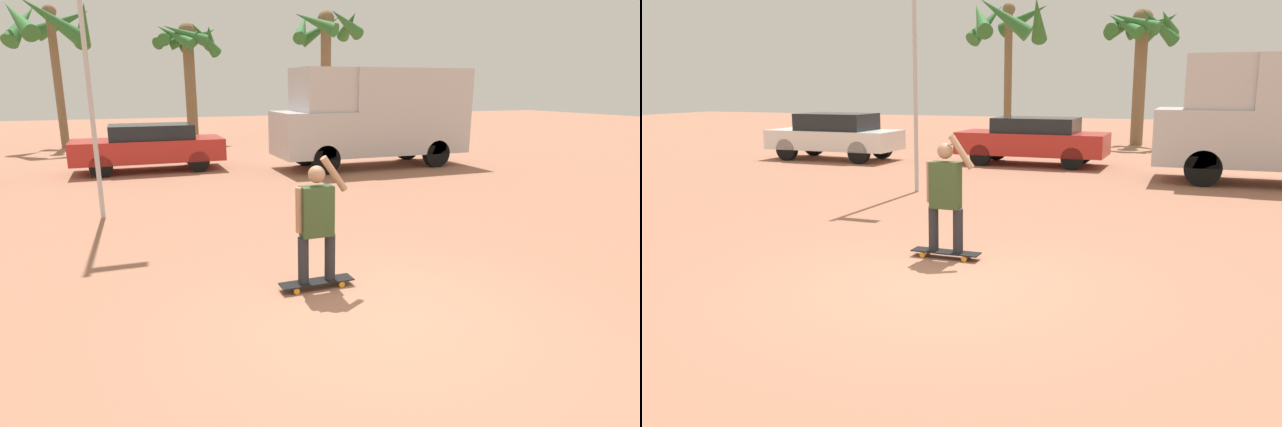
{
  "view_description": "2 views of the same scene",
  "coord_description": "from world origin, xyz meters",
  "views": [
    {
      "loc": [
        -2.57,
        -4.63,
        2.57
      ],
      "look_at": [
        -0.18,
        1.49,
        0.89
      ],
      "focal_mm": 28.0,
      "sensor_mm": 36.0,
      "label": 1
    },
    {
      "loc": [
        2.82,
        -6.78,
        2.39
      ],
      "look_at": [
        -0.24,
        1.36,
        0.6
      ],
      "focal_mm": 35.0,
      "sensor_mm": 36.0,
      "label": 2
    }
  ],
  "objects": [
    {
      "name": "ground_plane",
      "position": [
        0.0,
        0.0,
        0.0
      ],
      "size": [
        80.0,
        80.0,
        0.0
      ],
      "primitive_type": "plane",
      "color": "#A36B51"
    },
    {
      "name": "skateboard",
      "position": [
        -0.38,
        1.08,
        0.08
      ],
      "size": [
        0.99,
        0.25,
        0.1
      ],
      "color": "black",
      "rests_on": "ground_plane"
    },
    {
      "name": "person_skateboarder",
      "position": [
        -0.38,
        1.08,
        0.96
      ],
      "size": [
        0.7,
        0.22,
        1.65
      ],
      "color": "#28282D",
      "rests_on": "skateboard"
    },
    {
      "name": "camper_van",
      "position": [
        5.11,
        10.09,
        1.71
      ],
      "size": [
        6.29,
        2.13,
        3.13
      ],
      "color": "black",
      "rests_on": "ground_plane"
    },
    {
      "name": "parked_car_red",
      "position": [
        -1.86,
        11.79,
        0.77
      ],
      "size": [
        4.48,
        1.81,
        1.43
      ],
      "color": "black",
      "rests_on": "ground_plane"
    },
    {
      "name": "palm_tree_near_van",
      "position": [
        7.18,
        19.5,
        4.95
      ],
      "size": [
        3.73,
        3.64,
        6.32
      ],
      "color": "brown",
      "rests_on": "ground_plane"
    },
    {
      "name": "palm_tree_center_background",
      "position": [
        0.47,
        19.6,
        4.31
      ],
      "size": [
        3.12,
        3.15,
        5.41
      ],
      "color": "brown",
      "rests_on": "ground_plane"
    },
    {
      "name": "palm_tree_far_left",
      "position": [
        -5.02,
        19.42,
        4.9
      ],
      "size": [
        3.68,
        3.68,
        6.09
      ],
      "color": "brown",
      "rests_on": "ground_plane"
    }
  ]
}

